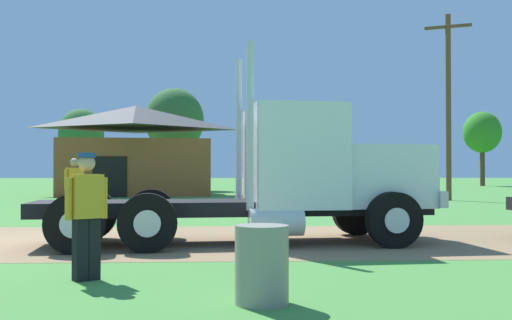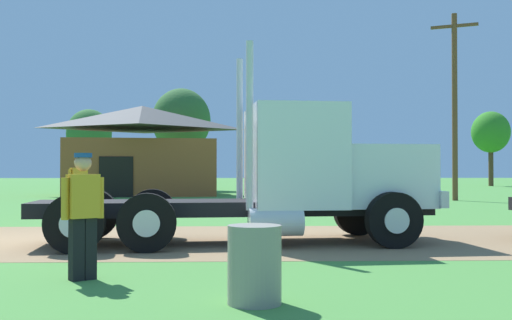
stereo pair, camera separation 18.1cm
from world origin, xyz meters
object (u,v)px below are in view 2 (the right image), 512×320
Objects in this scene: steel_barrel at (255,265)px; visitor_far_side at (78,186)px; visitor_standing_near at (83,211)px; shed_building at (142,152)px; utility_pole_near at (455,102)px; truck_foreground_white at (295,178)px.

visitor_far_side is at bearing 112.93° from steel_barrel.
visitor_standing_near is 28.07m from shed_building.
visitor_standing_near is 1.97× the size of steel_barrel.
visitor_far_side is 0.20× the size of utility_pole_near.
utility_pole_near is at bearing 60.69° from truck_foreground_white.
shed_building is 17.73m from utility_pole_near.
utility_pole_near reaches higher than steel_barrel.
visitor_standing_near is 24.54m from utility_pole_near.
shed_building is at bearing 92.68° from visitor_far_side.
steel_barrel is at bearing -99.85° from truck_foreground_white.
utility_pole_near is (9.33, 16.61, 3.47)m from truck_foreground_white.
utility_pole_near is at bearing 58.77° from visitor_standing_near.
truck_foreground_white is 4.77× the size of visitor_standing_near.
steel_barrel is (4.98, -11.76, -0.57)m from visitor_far_side.
visitor_far_side is 12.79m from steel_barrel.
utility_pole_near is (10.31, 22.26, 4.35)m from steel_barrel.
utility_pole_near is at bearing 65.15° from steel_barrel.
shed_building is at bearing 156.30° from utility_pole_near.
steel_barrel is at bearing -34.22° from visitor_standing_near.
truck_foreground_white is 8.55m from visitor_far_side.
visitor_far_side is 17.66m from shed_building.
truck_foreground_white reaches higher than steel_barrel.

